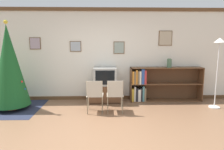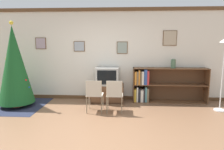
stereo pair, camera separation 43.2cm
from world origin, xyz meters
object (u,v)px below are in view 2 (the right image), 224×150
(christmas_tree, at_px, (15,65))
(folding_chair_right, at_px, (115,94))
(vase, at_px, (173,64))
(tv_console, at_px, (108,93))
(folding_chair_left, at_px, (94,94))
(standing_lamp, at_px, (224,55))
(bookshelf, at_px, (156,85))
(television, at_px, (107,76))

(christmas_tree, distance_m, folding_chair_right, 2.77)
(vase, bearing_deg, tv_console, -178.15)
(folding_chair_left, height_order, standing_lamp, standing_lamp)
(folding_chair_right, bearing_deg, bookshelf, 41.38)
(christmas_tree, bearing_deg, vase, 8.04)
(christmas_tree, height_order, folding_chair_right, christmas_tree)
(folding_chair_left, relative_size, vase, 3.22)
(bookshelf, bearing_deg, vase, -4.67)
(standing_lamp, bearing_deg, vase, 148.28)
(tv_console, bearing_deg, television, -90.00)
(bookshelf, bearing_deg, television, -175.93)
(folding_chair_left, xyz_separation_m, standing_lamp, (3.16, 0.33, 0.93))
(television, relative_size, folding_chair_right, 0.78)
(folding_chair_left, xyz_separation_m, vase, (2.10, 0.98, 0.65))
(christmas_tree, height_order, standing_lamp, christmas_tree)
(tv_console, xyz_separation_m, vase, (1.85, 0.06, 0.87))
(standing_lamp, bearing_deg, television, 168.53)
(christmas_tree, height_order, folding_chair_left, christmas_tree)
(christmas_tree, relative_size, tv_console, 2.44)
(television, xyz_separation_m, standing_lamp, (2.91, -0.59, 0.64))
(television, relative_size, bookshelf, 0.31)
(standing_lamp, bearing_deg, folding_chair_right, -173.03)
(tv_console, height_order, television, television)
(christmas_tree, bearing_deg, folding_chair_right, -8.01)
(folding_chair_right, height_order, vase, vase)
(television, relative_size, standing_lamp, 0.35)
(folding_chair_right, bearing_deg, christmas_tree, 171.99)
(folding_chair_left, xyz_separation_m, folding_chair_right, (0.49, 0.00, 0.00))
(christmas_tree, height_order, bookshelf, christmas_tree)
(tv_console, distance_m, television, 0.51)
(vase, bearing_deg, bookshelf, 175.33)
(bookshelf, relative_size, vase, 8.24)
(folding_chair_right, height_order, bookshelf, bookshelf)
(standing_lamp, bearing_deg, bookshelf, 155.45)
(television, xyz_separation_m, vase, (1.85, 0.06, 0.36))
(folding_chair_right, xyz_separation_m, vase, (1.61, 0.98, 0.65))
(tv_console, relative_size, vase, 3.62)
(christmas_tree, relative_size, television, 3.52)
(television, bearing_deg, folding_chair_left, -105.03)
(folding_chair_left, bearing_deg, bookshelf, 31.69)
(folding_chair_left, distance_m, standing_lamp, 3.31)
(tv_console, relative_size, standing_lamp, 0.50)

